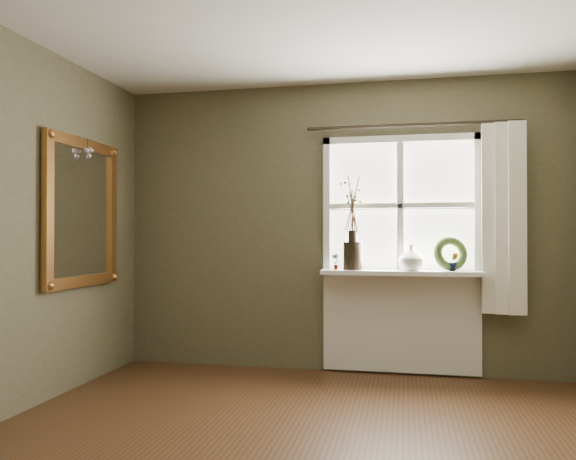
% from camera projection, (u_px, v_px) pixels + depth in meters
% --- Properties ---
extents(wall_back, '(4.00, 0.10, 2.60)m').
position_uv_depth(wall_back, '(339.00, 227.00, 5.11)').
color(wall_back, brown).
rests_on(wall_back, ground).
extents(window_frame, '(1.36, 0.06, 1.24)m').
position_uv_depth(window_frame, '(400.00, 206.00, 4.93)').
color(window_frame, white).
rests_on(window_frame, wall_back).
extents(window_sill, '(1.36, 0.26, 0.04)m').
position_uv_depth(window_sill, '(400.00, 273.00, 4.82)').
color(window_sill, white).
rests_on(window_sill, wall_back).
extents(window_apron, '(1.36, 0.04, 0.88)m').
position_uv_depth(window_apron, '(401.00, 322.00, 4.92)').
color(window_apron, white).
rests_on(window_apron, ground).
extents(dark_jug, '(0.21, 0.21, 0.25)m').
position_uv_depth(dark_jug, '(353.00, 256.00, 4.91)').
color(dark_jug, black).
rests_on(dark_jug, window_sill).
extents(cream_vase, '(0.24, 0.24, 0.22)m').
position_uv_depth(cream_vase, '(411.00, 258.00, 4.80)').
color(cream_vase, beige).
rests_on(cream_vase, window_sill).
extents(wreath, '(0.32, 0.22, 0.31)m').
position_uv_depth(wreath, '(450.00, 257.00, 4.78)').
color(wreath, '#30421D').
rests_on(wreath, window_sill).
extents(potted_plant_left, '(0.08, 0.06, 0.15)m').
position_uv_depth(potted_plant_left, '(336.00, 261.00, 4.94)').
color(potted_plant_left, '#30421D').
rests_on(potted_plant_left, window_sill).
extents(potted_plant_right, '(0.09, 0.08, 0.16)m').
position_uv_depth(potted_plant_right, '(453.00, 262.00, 4.73)').
color(potted_plant_right, '#30421D').
rests_on(potted_plant_right, window_sill).
extents(curtain, '(0.36, 0.12, 1.59)m').
position_uv_depth(curtain, '(503.00, 218.00, 4.66)').
color(curtain, white).
rests_on(curtain, wall_back).
extents(curtain_rod, '(1.84, 0.03, 0.03)m').
position_uv_depth(curtain_rod, '(412.00, 125.00, 4.86)').
color(curtain_rod, black).
rests_on(curtain_rod, wall_back).
extents(gilt_mirror, '(0.10, 1.00, 1.19)m').
position_uv_depth(gilt_mirror, '(82.00, 212.00, 4.53)').
color(gilt_mirror, white).
rests_on(gilt_mirror, wall_left).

